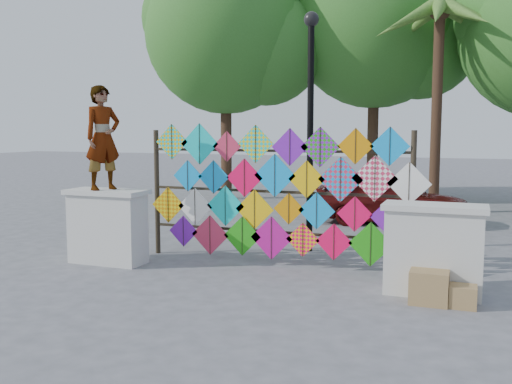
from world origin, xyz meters
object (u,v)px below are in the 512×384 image
(kite_rack, at_px, (279,194))
(lamppost, at_px, (310,109))
(sedan, at_px, (391,199))
(vendor_woman, at_px, (103,138))

(kite_rack, bearing_deg, lamppost, 81.36)
(sedan, xyz_separation_m, lamppost, (-1.02, -3.75, 2.07))
(kite_rack, relative_size, vendor_woman, 2.80)
(vendor_woman, height_order, sedan, vendor_woman)
(vendor_woman, xyz_separation_m, sedan, (4.07, 5.95, -1.54))
(sedan, height_order, lamppost, lamppost)
(vendor_woman, distance_m, sedan, 7.37)
(kite_rack, relative_size, lamppost, 1.12)
(kite_rack, xyz_separation_m, sedan, (1.22, 5.02, -0.59))
(vendor_woman, bearing_deg, sedan, -9.80)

